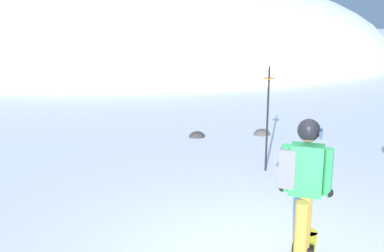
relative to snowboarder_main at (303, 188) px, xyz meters
name	(u,v)px	position (x,y,z in m)	size (l,w,h in m)	color
ridge_peak_main	(145,59)	(5.65, 29.10, -0.92)	(36.32, 32.69, 12.59)	white
snowboarder_main	(303,188)	(0.00, 0.00, 0.00)	(1.27, 1.49, 1.71)	yellow
piste_marker_near	(268,111)	(1.28, 3.04, 0.23)	(0.20, 0.20, 2.01)	black
rock_mid	(197,137)	(0.97, 5.85, -0.92)	(0.40, 0.34, 0.28)	#383333
rock_small	(262,135)	(2.57, 5.50, -0.92)	(0.42, 0.36, 0.30)	#4C4742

